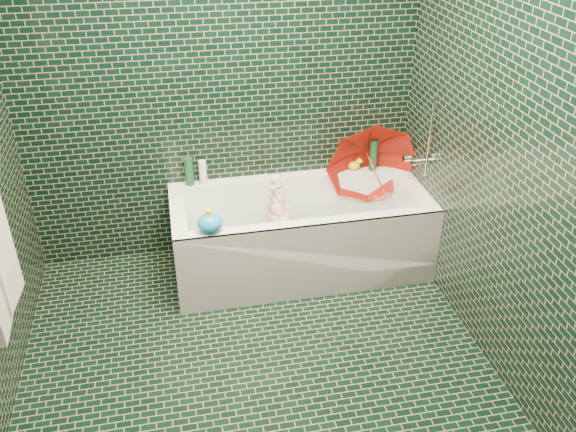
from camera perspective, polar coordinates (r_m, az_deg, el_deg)
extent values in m
plane|color=black|center=(3.48, -2.57, -15.13)|extent=(2.80, 2.80, 0.00)
plane|color=black|center=(4.01, -6.39, 12.50)|extent=(2.80, 0.00, 2.80)
plane|color=black|center=(1.63, 4.98, -19.25)|extent=(2.80, 0.00, 2.80)
plane|color=black|center=(3.16, 20.88, 5.45)|extent=(0.00, 2.80, 2.80)
cube|color=white|center=(4.27, 1.09, -3.79)|extent=(1.70, 0.75, 0.15)
cube|color=white|center=(4.39, 0.20, 1.53)|extent=(1.70, 0.10, 0.40)
cube|color=white|center=(3.85, 2.20, -3.12)|extent=(1.70, 0.10, 0.40)
cube|color=white|center=(4.34, 11.48, 0.49)|extent=(0.10, 0.55, 0.40)
cube|color=white|center=(4.04, -10.01, -1.84)|extent=(0.10, 0.55, 0.40)
cube|color=white|center=(3.86, 2.31, -4.36)|extent=(1.70, 0.02, 0.55)
cube|color=green|center=(4.22, 1.10, -2.89)|extent=(1.35, 0.47, 0.01)
cube|color=silver|center=(4.14, 1.12, -1.23)|extent=(1.48, 0.53, 0.00)
cylinder|color=silver|center=(4.18, 12.40, 5.03)|extent=(0.14, 0.05, 0.05)
cylinder|color=silver|center=(4.20, 11.08, 5.31)|extent=(0.05, 0.04, 0.04)
cylinder|color=silver|center=(4.00, 13.16, 7.24)|extent=(0.01, 0.01, 0.55)
imported|color=#E7B190|center=(4.09, -0.19, -1.52)|extent=(0.86, 0.47, 0.33)
imported|color=red|center=(4.21, 8.21, 3.96)|extent=(0.82, 0.75, 0.84)
imported|color=white|center=(4.49, 9.62, 4.63)|extent=(0.10, 0.10, 0.24)
imported|color=#3A1B68|center=(4.50, 10.01, 4.66)|extent=(0.11, 0.12, 0.20)
imported|color=#134322|center=(4.51, 9.94, 4.77)|extent=(0.17, 0.17, 0.16)
cylinder|color=#134322|center=(4.37, 7.98, 5.70)|extent=(0.07, 0.07, 0.23)
cylinder|color=silver|center=(4.47, 9.64, 5.77)|extent=(0.06, 0.06, 0.18)
cylinder|color=#134322|center=(4.18, -9.24, 4.12)|extent=(0.06, 0.06, 0.20)
cylinder|color=white|center=(4.18, -7.97, 4.05)|extent=(0.07, 0.07, 0.17)
ellipsoid|color=yellow|center=(4.38, 6.20, 4.71)|extent=(0.10, 0.09, 0.06)
sphere|color=yellow|center=(4.36, 6.68, 5.14)|extent=(0.04, 0.04, 0.04)
cone|color=orange|center=(4.36, 6.97, 5.09)|extent=(0.02, 0.02, 0.02)
ellipsoid|color=#1984E4|center=(3.64, -7.30, -0.67)|extent=(0.16, 0.13, 0.12)
cylinder|color=yellow|center=(3.60, -7.38, 0.29)|extent=(0.04, 0.04, 0.04)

